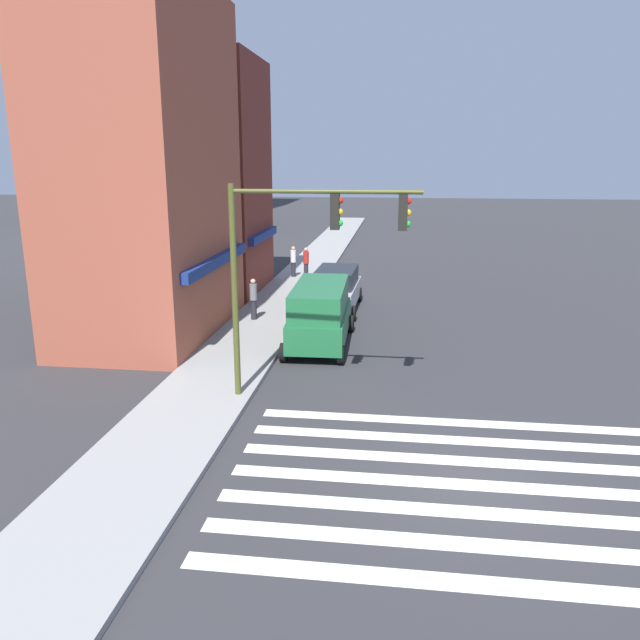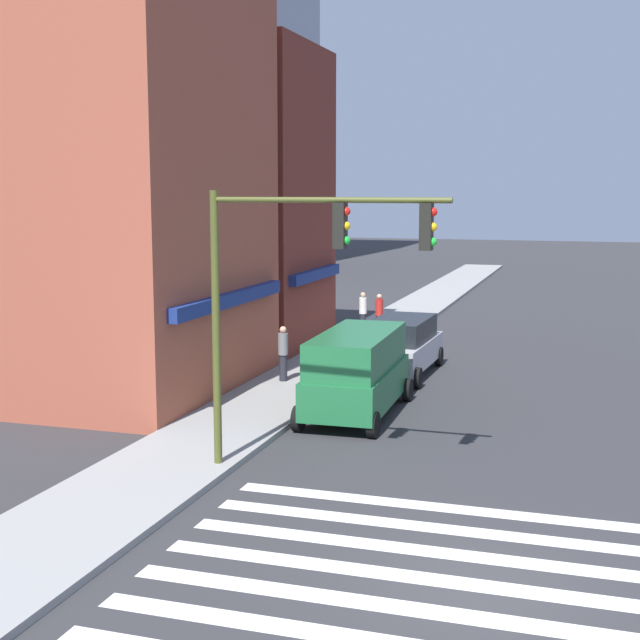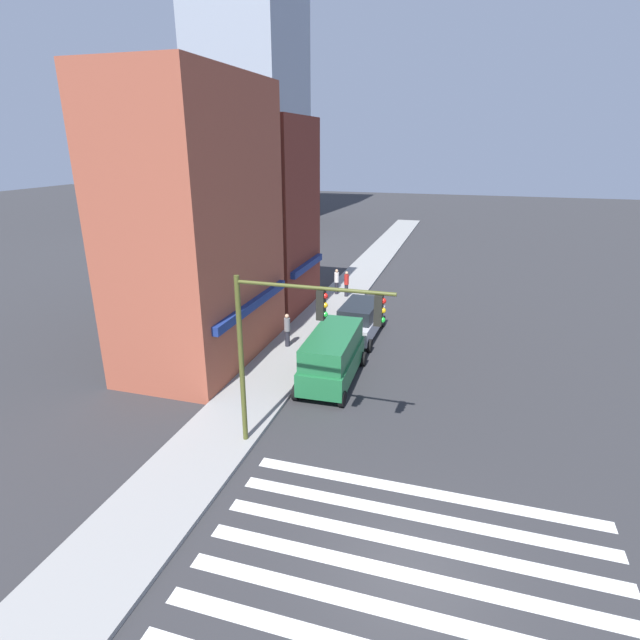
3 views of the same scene
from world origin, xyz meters
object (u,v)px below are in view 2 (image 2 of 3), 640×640
pedestrian_red_jacket (379,314)px  pedestrian_grey_coat (283,352)px  van_green (357,370)px  suv_silver (401,345)px  pedestrian_white_shirt (363,312)px  traffic_signal (298,271)px

pedestrian_red_jacket → pedestrian_grey_coat: bearing=-140.5°
van_green → suv_silver: van_green is taller
pedestrian_red_jacket → pedestrian_grey_coat: size_ratio=1.00×
suv_silver → pedestrian_white_shirt: 7.93m
traffic_signal → pedestrian_white_shirt: 19.24m
suv_silver → pedestrian_red_jacket: bearing=21.2°
pedestrian_red_jacket → pedestrian_white_shirt: size_ratio=1.00×
traffic_signal → pedestrian_red_jacket: (18.23, 2.66, -3.45)m
pedestrian_grey_coat → pedestrian_white_shirt: 10.00m
van_green → pedestrian_white_shirt: 13.39m
traffic_signal → pedestrian_grey_coat: bearing=21.9°
suv_silver → pedestrian_grey_coat: (-2.76, 3.26, 0.04)m
van_green → suv_silver: size_ratio=1.06×
pedestrian_grey_coat → suv_silver: bearing=11.6°
van_green → suv_silver: 5.76m
van_green → suv_silver: (5.76, 0.00, -0.25)m
van_green → pedestrian_grey_coat: (2.99, 3.26, -0.21)m
suv_silver → pedestrian_white_shirt: size_ratio=2.68×
traffic_signal → pedestrian_red_jacket: bearing=8.3°
traffic_signal → pedestrian_grey_coat: traffic_signal is taller
suv_silver → pedestrian_red_jacket: suv_silver is taller
suv_silver → pedestrian_red_jacket: 7.28m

